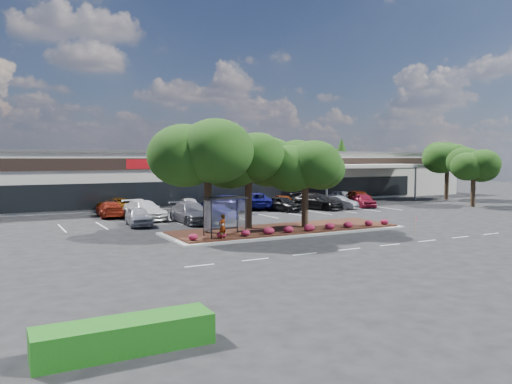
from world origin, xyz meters
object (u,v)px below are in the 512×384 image
survey_stake (416,223)px  car_0 (139,216)px  light_pole (238,171)px  car_1 (145,210)px

survey_stake → car_0: 21.45m
light_pole → car_0: light_pole is taller
light_pole → car_0: (-16.60, -15.91, -3.04)m
light_pole → survey_stake: light_pole is taller
light_pole → survey_stake: size_ratio=7.76×
car_0 → car_1: (1.51, 3.66, 0.08)m
light_pole → car_1: size_ratio=1.50×
car_1 → light_pole: bearing=30.2°
light_pole → car_1: (-15.09, -12.25, -2.96)m
light_pole → car_0: size_ratio=1.95×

